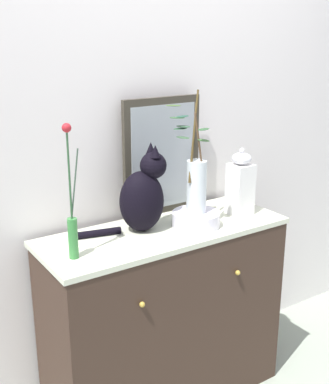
{
  "coord_description": "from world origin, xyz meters",
  "views": [
    {
      "loc": [
        -1.21,
        -1.82,
        1.79
      ],
      "look_at": [
        0.0,
        0.0,
        1.1
      ],
      "focal_mm": 47.59,
      "sensor_mm": 36.0,
      "label": 1
    }
  ],
  "objects": [
    {
      "name": "mirror_leaning",
      "position": [
        0.12,
        0.2,
        1.2
      ],
      "size": [
        0.43,
        0.03,
        0.58
      ],
      "color": "#332E25",
      "rests_on": "sideboard"
    },
    {
      "name": "wall_back",
      "position": [
        0.0,
        0.29,
        1.3
      ],
      "size": [
        4.4,
        0.08,
        2.6
      ],
      "primitive_type": "cube",
      "color": "silver",
      "rests_on": "ground_plane"
    },
    {
      "name": "bowl_porcelain",
      "position": [
        0.14,
        -0.05,
        0.95
      ],
      "size": [
        0.22,
        0.22,
        0.07
      ],
      "primitive_type": "cylinder",
      "color": "white",
      "rests_on": "sideboard"
    },
    {
      "name": "vase_glass_clear",
      "position": [
        0.14,
        -0.05,
        1.13
      ],
      "size": [
        0.16,
        0.21,
        0.56
      ],
      "color": "silver",
      "rests_on": "bowl_porcelain"
    },
    {
      "name": "vase_slim_green",
      "position": [
        -0.48,
        -0.06,
        1.08
      ],
      "size": [
        0.06,
        0.04,
        0.55
      ],
      "color": "#337938",
      "rests_on": "sideboard"
    },
    {
      "name": "cat_sitting",
      "position": [
        -0.09,
        0.04,
        1.08
      ],
      "size": [
        0.42,
        0.21,
        0.4
      ],
      "color": "black",
      "rests_on": "sideboard"
    },
    {
      "name": "sideboard",
      "position": [
        0.0,
        -0.0,
        0.46
      ],
      "size": [
        1.18,
        0.46,
        0.92
      ],
      "color": "#37271E",
      "rests_on": "ground_plane"
    },
    {
      "name": "jar_lidded_porcelain",
      "position": [
        0.43,
        -0.03,
        1.07
      ],
      "size": [
        0.11,
        0.11,
        0.34
      ],
      "color": "white",
      "rests_on": "sideboard"
    }
  ]
}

